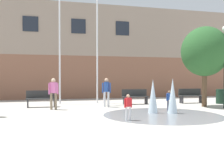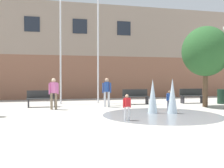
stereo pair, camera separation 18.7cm
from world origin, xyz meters
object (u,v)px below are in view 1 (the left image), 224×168
(child_running, at_px, (169,99))
(park_bench_near_trashcan, at_px, (135,96))
(street_tree_near_building, at_px, (205,52))
(child_with_pink_shirt, at_px, (128,105))
(adult_in_red, at_px, (53,91))
(adult_watching, at_px, (106,90))
(flagpole_left, at_px, (60,31))
(park_bench_under_left_flagpole, at_px, (41,98))
(flagpole_right, at_px, (98,34))
(park_bench_far_right, at_px, (191,95))
(trash_can, at_px, (221,96))

(child_running, bearing_deg, park_bench_near_trashcan, 104.89)
(street_tree_near_building, bearing_deg, child_with_pink_shirt, -148.46)
(adult_in_red, bearing_deg, adult_watching, -130.32)
(flagpole_left, xyz_separation_m, street_tree_near_building, (7.69, -3.55, -1.42))
(adult_watching, height_order, child_running, adult_watching)
(adult_watching, height_order, adult_in_red, same)
(park_bench_under_left_flagpole, height_order, flagpole_left, flagpole_left)
(adult_in_red, height_order, flagpole_right, flagpole_right)
(park_bench_near_trashcan, height_order, street_tree_near_building, street_tree_near_building)
(adult_watching, bearing_deg, park_bench_near_trashcan, -32.56)
(park_bench_near_trashcan, height_order, flagpole_right, flagpole_right)
(park_bench_far_right, xyz_separation_m, child_running, (-3.13, -3.19, 0.10))
(park_bench_far_right, xyz_separation_m, adult_watching, (-5.76, -0.89, 0.45))
(park_bench_under_left_flagpole, relative_size, street_tree_near_building, 0.36)
(adult_in_red, height_order, flagpole_left, flagpole_left)
(child_with_pink_shirt, distance_m, flagpole_left, 8.26)
(flagpole_right, bearing_deg, flagpole_left, 180.00)
(adult_watching, distance_m, child_with_pink_shirt, 4.67)
(park_bench_far_right, bearing_deg, flagpole_right, 166.02)
(adult_in_red, bearing_deg, child_running, -158.26)
(child_with_pink_shirt, xyz_separation_m, flagpole_right, (0.24, 6.98, 3.81))
(child_running, relative_size, flagpole_left, 0.12)
(flagpole_right, bearing_deg, child_with_pink_shirt, -91.98)
(adult_watching, distance_m, street_tree_near_building, 5.86)
(child_with_pink_shirt, distance_m, trash_can, 8.91)
(child_running, distance_m, flagpole_right, 6.56)
(flagpole_left, bearing_deg, child_running, -42.81)
(adult_in_red, bearing_deg, flagpole_left, -60.36)
(park_bench_near_trashcan, height_order, park_bench_far_right, same)
(child_with_pink_shirt, bearing_deg, flagpole_left, 85.09)
(adult_watching, xyz_separation_m, flagpole_right, (-0.02, 2.33, 3.45))
(park_bench_far_right, height_order, adult_in_red, adult_in_red)
(park_bench_near_trashcan, bearing_deg, child_running, -79.77)
(park_bench_near_trashcan, xyz_separation_m, adult_in_red, (-4.91, -1.52, 0.45))
(child_running, relative_size, flagpole_right, 0.12)
(child_with_pink_shirt, distance_m, flagpole_right, 7.95)
(park_bench_under_left_flagpole, xyz_separation_m, adult_in_red, (0.62, -1.36, 0.45))
(adult_watching, distance_m, adult_in_red, 2.91)
(adult_in_red, relative_size, flagpole_right, 0.19)
(adult_watching, xyz_separation_m, trash_can, (7.33, 0.03, -0.48))
(child_with_pink_shirt, height_order, street_tree_near_building, street_tree_near_building)
(park_bench_near_trashcan, distance_m, trash_can, 5.39)
(adult_watching, height_order, street_tree_near_building, street_tree_near_building)
(street_tree_near_building, bearing_deg, trash_can, 31.91)
(flagpole_left, distance_m, flagpole_right, 2.34)
(trash_can, bearing_deg, park_bench_far_right, 151.11)
(park_bench_under_left_flagpole, height_order, child_running, child_running)
(park_bench_under_left_flagpole, distance_m, flagpole_right, 5.43)
(child_running, bearing_deg, child_with_pink_shirt, -136.26)
(child_running, height_order, flagpole_left, flagpole_left)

